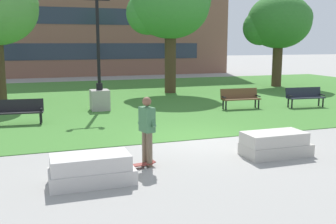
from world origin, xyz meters
TOP-DOWN VIEW (x-y plane):
  - ground_plane at (0.00, 0.00)m, footprint 140.00×140.00m
  - grass_lawn at (0.00, 10.00)m, footprint 40.00×20.00m
  - concrete_block_center at (-3.68, -2.79)m, footprint 1.80×0.90m
  - concrete_block_left at (1.27, -2.24)m, footprint 1.80×0.90m
  - person_skateboarder at (-2.21, -2.00)m, footprint 0.35×0.59m
  - skateboard at (-2.55, -2.13)m, footprint 1.04×0.34m
  - park_bench_near_left at (7.14, 4.10)m, footprint 1.84×0.70m
  - park_bench_near_right at (-5.35, 4.29)m, footprint 1.84×0.71m
  - park_bench_far_right at (4.09, 4.70)m, footprint 1.83×0.65m
  - lamp_post_center at (-2.01, 6.34)m, footprint 1.32×0.80m
  - tree_far_right at (2.91, 11.14)m, footprint 4.75×4.53m
  - tree_far_left at (10.92, 12.04)m, footprint 4.44×4.23m

SIDE VIEW (x-z plane):
  - ground_plane at x=0.00m, z-range 0.00..0.00m
  - grass_lawn at x=0.00m, z-range 0.00..0.02m
  - skateboard at x=-2.55m, z-range 0.02..0.15m
  - concrete_block_center at x=-3.68m, z-range -0.01..0.63m
  - concrete_block_left at x=1.27m, z-range -0.01..0.63m
  - park_bench_near_left at x=7.14m, z-range 0.09..0.99m
  - park_bench_near_right at x=-5.35m, z-range 0.09..0.99m
  - park_bench_far_right at x=4.09m, z-range 0.09..0.99m
  - person_skateboarder at x=-2.21m, z-range 0.11..1.82m
  - lamp_post_center at x=-2.01m, z-range -1.55..3.71m
  - tree_far_left at x=10.92m, z-range 1.22..7.36m
  - tree_far_right at x=2.91m, z-range 1.51..8.52m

